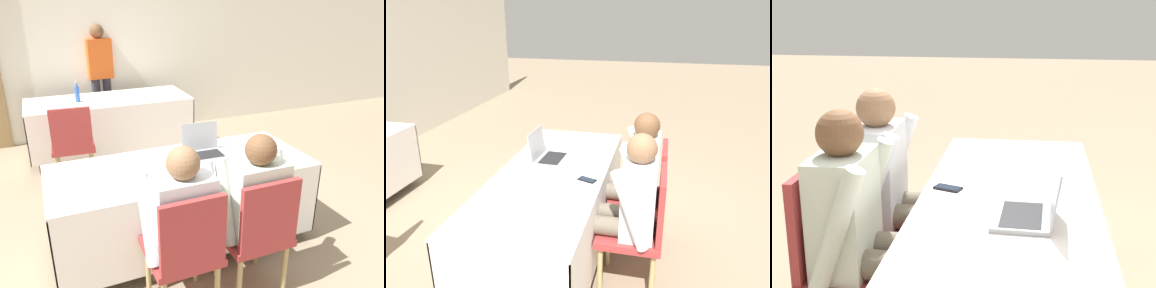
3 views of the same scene
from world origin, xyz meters
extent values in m
cube|color=white|center=(0.00, 0.00, 0.71)|extent=(2.04, 0.82, 0.02)
cube|color=white|center=(0.00, -0.40, 0.41)|extent=(2.04, 0.01, 0.59)
cube|color=white|center=(0.00, 0.40, 0.41)|extent=(2.04, 0.01, 0.59)
cube|color=white|center=(-1.02, 0.00, 0.41)|extent=(0.01, 0.82, 0.59)
cube|color=#99999E|center=(0.23, 0.07, 0.73)|extent=(0.33, 0.25, 0.02)
cube|color=black|center=(0.23, 0.07, 0.74)|extent=(0.28, 0.18, 0.00)
cube|color=#99999E|center=(0.24, 0.20, 0.85)|extent=(0.32, 0.05, 0.23)
cube|color=black|center=(0.24, 0.20, 0.85)|extent=(0.29, 0.04, 0.20)
cube|color=black|center=(-0.08, -0.30, 0.73)|extent=(0.11, 0.15, 0.01)
cube|color=#192333|center=(-0.08, -0.30, 0.73)|extent=(0.10, 0.13, 0.00)
cube|color=white|center=(0.35, -0.22, 0.72)|extent=(0.27, 0.34, 0.00)
cylinder|color=tan|center=(-0.08, -0.46, 0.21)|extent=(0.04, 0.04, 0.41)
cylinder|color=tan|center=(-0.43, -0.46, 0.21)|extent=(0.04, 0.04, 0.41)
cylinder|color=tan|center=(-0.08, -0.82, 0.21)|extent=(0.04, 0.04, 0.41)
cylinder|color=tan|center=(-0.43, -0.82, 0.21)|extent=(0.04, 0.04, 0.41)
cube|color=#9E3333|center=(-0.26, -0.64, 0.44)|extent=(0.44, 0.44, 0.05)
cube|color=#9E3333|center=(-0.26, -0.84, 0.69)|extent=(0.40, 0.04, 0.45)
cube|color=#9E3333|center=(0.26, -0.64, 0.44)|extent=(0.44, 0.44, 0.05)
cube|color=#9E3333|center=(0.26, -0.84, 0.69)|extent=(0.40, 0.04, 0.45)
cylinder|color=#665B4C|center=(-0.17, -0.51, 0.53)|extent=(0.13, 0.42, 0.13)
cylinder|color=#665B4C|center=(-0.35, -0.51, 0.53)|extent=(0.13, 0.42, 0.13)
cylinder|color=#665B4C|center=(-0.17, -0.33, 0.23)|extent=(0.10, 0.10, 0.46)
cylinder|color=#665B4C|center=(-0.35, -0.33, 0.23)|extent=(0.10, 0.10, 0.46)
cube|color=silver|center=(-0.26, -0.69, 0.72)|extent=(0.36, 0.22, 0.52)
cylinder|color=silver|center=(-0.05, -0.65, 0.73)|extent=(0.08, 0.26, 0.54)
cylinder|color=silver|center=(-0.47, -0.65, 0.73)|extent=(0.08, 0.26, 0.54)
sphere|color=#8C6647|center=(-0.26, -0.69, 1.07)|extent=(0.20, 0.20, 0.20)
cylinder|color=#665B4C|center=(0.35, -0.51, 0.53)|extent=(0.13, 0.42, 0.13)
cylinder|color=#665B4C|center=(0.17, -0.51, 0.53)|extent=(0.13, 0.42, 0.13)
cube|color=silver|center=(0.26, -0.69, 0.72)|extent=(0.36, 0.22, 0.52)
cylinder|color=silver|center=(0.47, -0.65, 0.73)|extent=(0.08, 0.26, 0.54)
cylinder|color=silver|center=(0.05, -0.65, 0.73)|extent=(0.08, 0.26, 0.54)
sphere|color=brown|center=(0.26, -0.69, 1.07)|extent=(0.20, 0.20, 0.20)
camera|label=1|loc=(-0.95, -2.48, 1.95)|focal=35.00mm
camera|label=2|loc=(-2.53, -0.81, 1.92)|focal=35.00mm
camera|label=3|loc=(2.30, 0.10, 1.62)|focal=50.00mm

